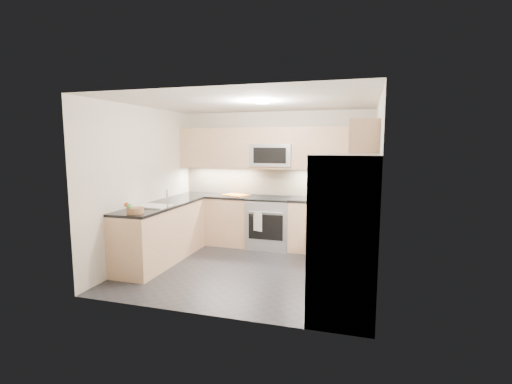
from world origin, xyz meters
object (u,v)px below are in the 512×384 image
object	(u,v)px
refrigerator	(344,237)
cutting_board	(236,195)
gas_range	(270,223)
fruit_basket	(135,210)
microwave	(272,155)
utensil_bowl	(350,197)

from	to	relation	value
refrigerator	cutting_board	distance (m)	3.27
gas_range	fruit_basket	distance (m)	2.57
cutting_board	fruit_basket	world-z (taller)	fruit_basket
gas_range	cutting_board	size ratio (longest dim) A/B	2.00
fruit_basket	refrigerator	bearing A→B (deg)	-6.90
fruit_basket	gas_range	bearing A→B (deg)	55.49
microwave	fruit_basket	size ratio (longest dim) A/B	3.27
gas_range	fruit_basket	world-z (taller)	fruit_basket
utensil_bowl	cutting_board	distance (m)	2.10
utensil_bowl	gas_range	bearing A→B (deg)	178.74
gas_range	cutting_board	world-z (taller)	cutting_board
microwave	cutting_board	xyz separation A→B (m)	(-0.69, -0.08, -0.75)
refrigerator	utensil_bowl	size ratio (longest dim) A/B	7.50
utensil_bowl	fruit_basket	xyz separation A→B (m)	(-2.83, -2.05, -0.03)
microwave	utensil_bowl	size ratio (longest dim) A/B	3.17
fruit_basket	cutting_board	bearing A→B (deg)	70.81
cutting_board	fruit_basket	xyz separation A→B (m)	(-0.74, -2.12, 0.04)
microwave	refrigerator	world-z (taller)	microwave
gas_range	fruit_basket	xyz separation A→B (m)	(-1.43, -2.08, 0.53)
microwave	utensil_bowl	world-z (taller)	microwave
cutting_board	fruit_basket	bearing A→B (deg)	-109.19
refrigerator	fruit_basket	bearing A→B (deg)	173.10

